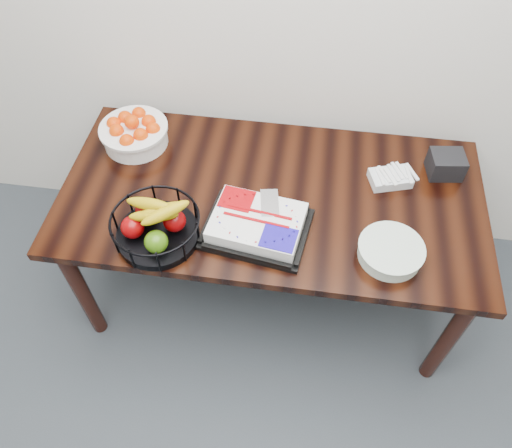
# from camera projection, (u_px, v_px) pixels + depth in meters

# --- Properties ---
(table) EXTENTS (1.80, 0.90, 0.75)m
(table) POSITION_uv_depth(u_px,v_px,m) (271.00, 206.00, 2.19)
(table) COLOR black
(table) RESTS_ON ground
(cake_tray) EXTENTS (0.45, 0.37, 0.08)m
(cake_tray) POSITION_uv_depth(u_px,v_px,m) (257.00, 224.00, 1.97)
(cake_tray) COLOR black
(cake_tray) RESTS_ON table
(tangerine_bowl) EXTENTS (0.31, 0.31, 0.20)m
(tangerine_bowl) POSITION_uv_depth(u_px,v_px,m) (133.00, 129.00, 2.25)
(tangerine_bowl) COLOR white
(tangerine_bowl) RESTS_ON table
(fruit_basket) EXTENTS (0.35, 0.35, 0.18)m
(fruit_basket) POSITION_uv_depth(u_px,v_px,m) (156.00, 225.00, 1.92)
(fruit_basket) COLOR black
(fruit_basket) RESTS_ON table
(plate_stack) EXTENTS (0.25, 0.25, 0.06)m
(plate_stack) POSITION_uv_depth(u_px,v_px,m) (390.00, 252.00, 1.90)
(plate_stack) COLOR white
(plate_stack) RESTS_ON table
(fork_bag) EXTENTS (0.20, 0.16, 0.05)m
(fork_bag) POSITION_uv_depth(u_px,v_px,m) (390.00, 178.00, 2.14)
(fork_bag) COLOR silver
(fork_bag) RESTS_ON table
(napkin_box) EXTENTS (0.16, 0.14, 0.10)m
(napkin_box) POSITION_uv_depth(u_px,v_px,m) (446.00, 164.00, 2.16)
(napkin_box) COLOR black
(napkin_box) RESTS_ON table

